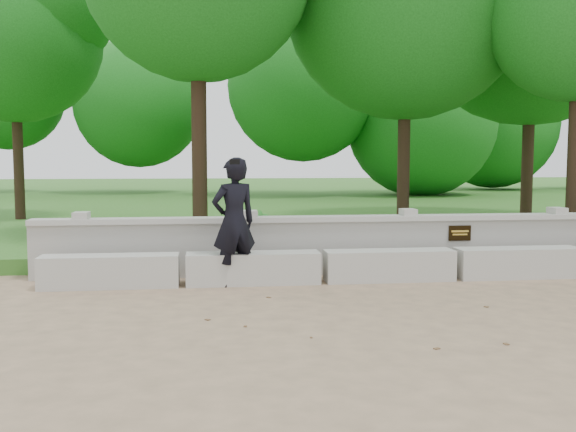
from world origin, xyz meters
The scene contains 10 objects.
ground centered at (0.00, 0.00, 0.00)m, with size 80.00×80.00×0.00m, color tan.
lawn centered at (0.00, 14.00, 0.12)m, with size 40.00×22.00×0.25m, color #2A6118.
concrete_bench centered at (0.00, 1.90, 0.22)m, with size 11.90×0.45×0.45m.
parapet_wall centered at (0.00, 2.60, 0.46)m, with size 12.50×0.35×0.90m.
man_main centered at (-3.27, 1.80, 0.90)m, with size 0.77×0.73×1.81m.
tree_far_left centered at (-8.43, 9.96, 5.23)m, with size 4.42×4.42×7.20m.
shrub_a centered at (-2.66, 4.46, 0.55)m, with size 0.32×0.22×0.61m, color #2D812B.
shrub_b centered at (-0.21, 3.30, 0.51)m, with size 0.28×0.23×0.52m, color #2D812B.
shrub_c centered at (2.01, 3.64, 0.53)m, with size 0.50×0.43×0.56m, color #2D812B.
shrub_d centered at (-0.05, 3.90, 0.58)m, with size 0.36×0.33×0.65m, color #2D812B.
Camera 1 is at (-3.62, -7.16, 1.78)m, focal length 40.00 mm.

